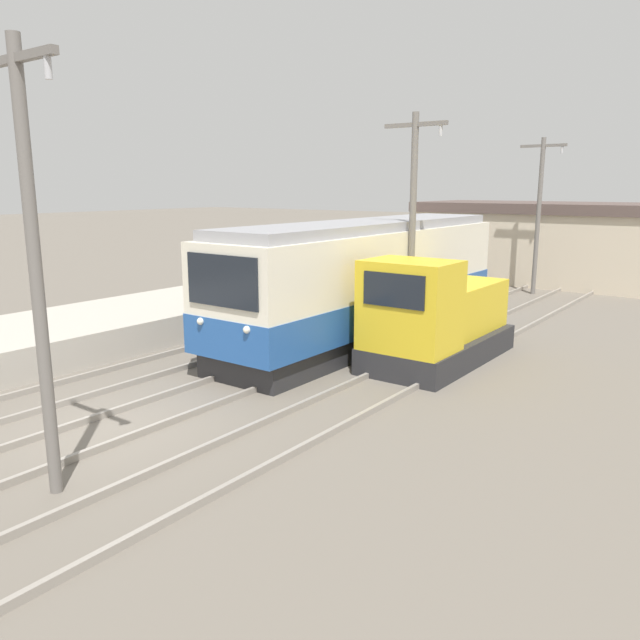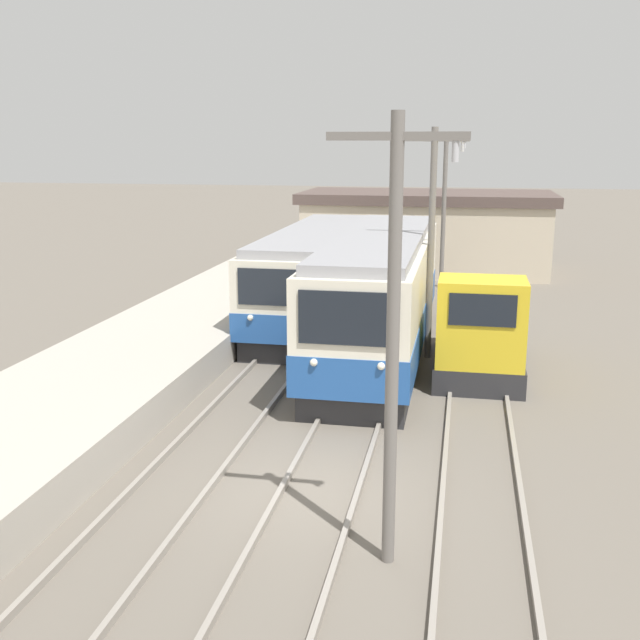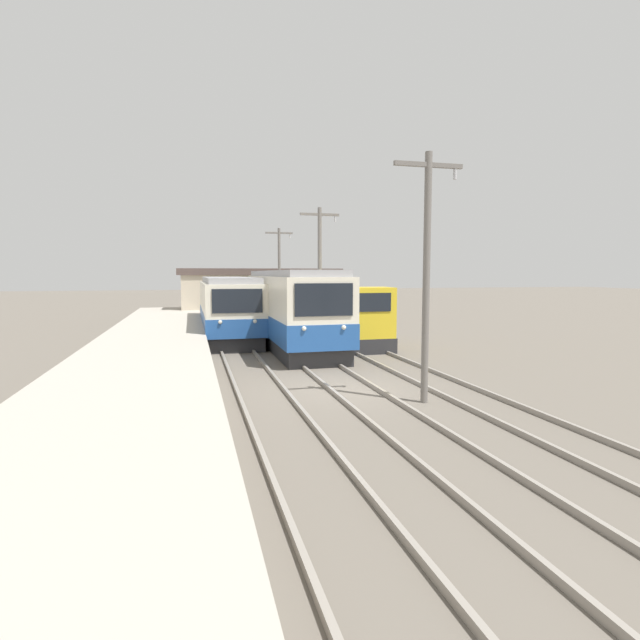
# 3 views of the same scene
# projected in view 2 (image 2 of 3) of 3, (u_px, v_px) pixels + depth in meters

# --- Properties ---
(ground_plane) EXTENTS (200.00, 200.00, 0.00)m
(ground_plane) POSITION_uv_depth(u_px,v_px,m) (309.00, 493.00, 14.16)
(ground_plane) COLOR #665E54
(platform_left) EXTENTS (4.50, 54.00, 0.93)m
(platform_left) POSITION_uv_depth(u_px,v_px,m) (9.00, 445.00, 15.21)
(platform_left) COLOR #ADA599
(platform_left) RESTS_ON ground
(track_left) EXTENTS (1.54, 60.00, 0.14)m
(track_left) POSITION_uv_depth(u_px,v_px,m) (179.00, 478.00, 14.63)
(track_left) COLOR gray
(track_left) RESTS_ON ground
(track_center) EXTENTS (1.54, 60.00, 0.14)m
(track_center) POSITION_uv_depth(u_px,v_px,m) (320.00, 491.00, 14.11)
(track_center) COLOR gray
(track_center) RESTS_ON ground
(track_right) EXTENTS (1.54, 60.00, 0.14)m
(track_right) POSITION_uv_depth(u_px,v_px,m) (482.00, 505.00, 13.55)
(track_right) COLOR gray
(track_right) RESTS_ON ground
(commuter_train_left) EXTENTS (2.84, 11.92, 3.42)m
(commuter_train_left) POSITION_uv_depth(u_px,v_px,m) (316.00, 279.00, 27.30)
(commuter_train_left) COLOR #28282B
(commuter_train_left) RESTS_ON ground
(commuter_train_center) EXTENTS (2.84, 12.87, 3.77)m
(commuter_train_center) POSITION_uv_depth(u_px,v_px,m) (380.00, 300.00, 22.92)
(commuter_train_center) COLOR #28282B
(commuter_train_center) RESTS_ON ground
(shunting_locomotive) EXTENTS (2.40, 5.34, 3.00)m
(shunting_locomotive) POSITION_uv_depth(u_px,v_px,m) (479.00, 332.00, 21.32)
(shunting_locomotive) COLOR #28282B
(shunting_locomotive) RESTS_ON ground
(catenary_mast_near) EXTENTS (2.00, 0.20, 6.90)m
(catenary_mast_near) POSITION_uv_depth(u_px,v_px,m) (394.00, 331.00, 11.01)
(catenary_mast_near) COLOR slate
(catenary_mast_near) RESTS_ON ground
(catenary_mast_mid) EXTENTS (2.00, 0.20, 6.90)m
(catenary_mast_mid) POSITION_uv_depth(u_px,v_px,m) (432.00, 235.00, 22.23)
(catenary_mast_mid) COLOR slate
(catenary_mast_mid) RESTS_ON ground
(catenary_mast_far) EXTENTS (2.00, 0.20, 6.90)m
(catenary_mast_far) POSITION_uv_depth(u_px,v_px,m) (444.00, 204.00, 33.46)
(catenary_mast_far) COLOR slate
(catenary_mast_far) RESTS_ON ground
(station_building) EXTENTS (12.60, 6.30, 4.01)m
(station_building) POSITION_uv_depth(u_px,v_px,m) (426.00, 231.00, 38.39)
(station_building) COLOR beige
(station_building) RESTS_ON ground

